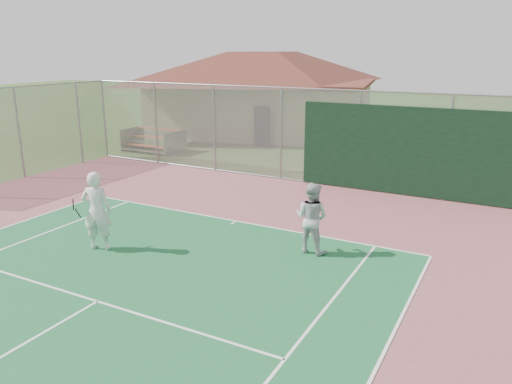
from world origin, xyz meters
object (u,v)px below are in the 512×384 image
(player_grey_back, at_px, (311,219))
(player_white_front, at_px, (97,211))
(bleachers, at_px, (153,140))
(clubhouse, at_px, (263,85))

(player_grey_back, bearing_deg, player_white_front, 30.26)
(player_grey_back, bearing_deg, bleachers, -31.04)
(bleachers, height_order, player_white_front, player_white_front)
(bleachers, bearing_deg, player_grey_back, -34.62)
(player_white_front, bearing_deg, player_grey_back, -177.01)
(player_white_front, relative_size, player_grey_back, 1.13)
(clubhouse, relative_size, player_grey_back, 8.24)
(clubhouse, distance_m, player_white_front, 18.93)
(bleachers, relative_size, player_white_front, 1.46)
(bleachers, distance_m, player_white_front, 12.71)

